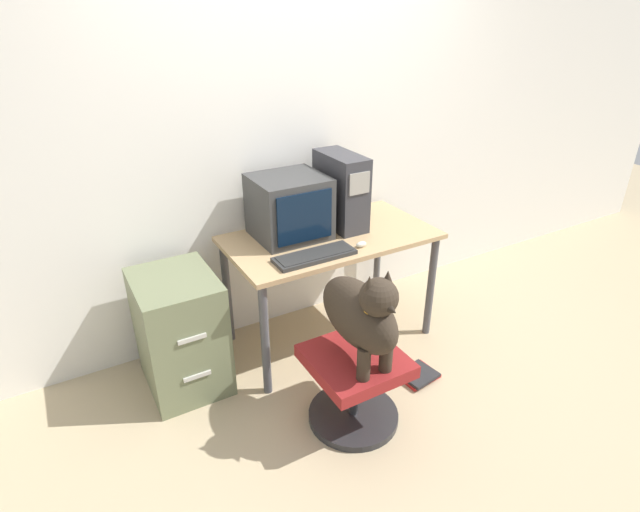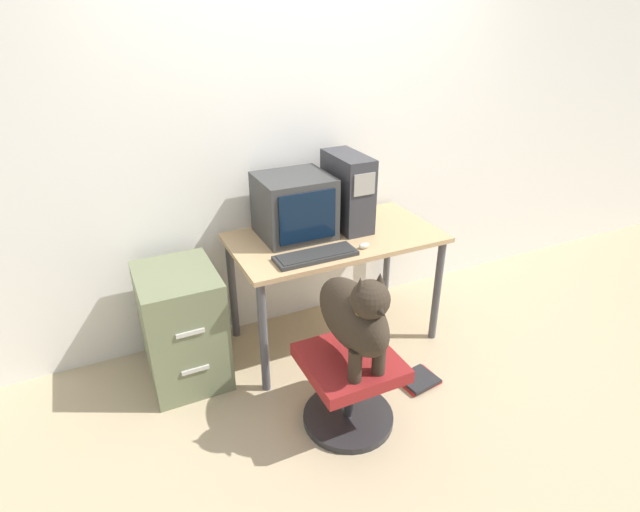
% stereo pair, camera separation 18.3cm
% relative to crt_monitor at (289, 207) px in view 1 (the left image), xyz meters
% --- Properties ---
extents(ground_plane, '(12.00, 12.00, 0.00)m').
position_rel_crt_monitor_xyz_m(ground_plane, '(0.22, -0.47, -0.95)').
color(ground_plane, tan).
extents(wall_back, '(8.00, 0.05, 2.60)m').
position_rel_crt_monitor_xyz_m(wall_back, '(0.22, 0.29, 0.35)').
color(wall_back, white).
rests_on(wall_back, ground_plane).
extents(desk, '(1.31, 0.70, 0.76)m').
position_rel_crt_monitor_xyz_m(desk, '(0.22, -0.12, -0.28)').
color(desk, tan).
rests_on(desk, ground_plane).
extents(crt_monitor, '(0.43, 0.41, 0.38)m').
position_rel_crt_monitor_xyz_m(crt_monitor, '(0.00, 0.00, 0.00)').
color(crt_monitor, '#383838').
rests_on(crt_monitor, desk).
extents(pc_tower, '(0.19, 0.41, 0.47)m').
position_rel_crt_monitor_xyz_m(pc_tower, '(0.36, -0.01, 0.05)').
color(pc_tower, '#333338').
rests_on(pc_tower, desk).
extents(keyboard, '(0.48, 0.16, 0.03)m').
position_rel_crt_monitor_xyz_m(keyboard, '(-0.02, -0.35, -0.18)').
color(keyboard, '#2D2D2D').
rests_on(keyboard, desk).
extents(computer_mouse, '(0.07, 0.04, 0.04)m').
position_rel_crt_monitor_xyz_m(computer_mouse, '(0.29, -0.36, -0.17)').
color(computer_mouse, beige).
rests_on(computer_mouse, desk).
extents(office_chair, '(0.49, 0.49, 0.43)m').
position_rel_crt_monitor_xyz_m(office_chair, '(-0.06, -0.86, -0.70)').
color(office_chair, '#262628').
rests_on(office_chair, ground_plane).
extents(dog, '(0.24, 0.56, 0.56)m').
position_rel_crt_monitor_xyz_m(dog, '(-0.06, -0.89, -0.24)').
color(dog, '#33281E').
rests_on(dog, office_chair).
extents(filing_cabinet, '(0.44, 0.55, 0.71)m').
position_rel_crt_monitor_xyz_m(filing_cabinet, '(-0.77, -0.09, -0.60)').
color(filing_cabinet, '#6B7251').
rests_on(filing_cabinet, ground_plane).
extents(book_stack_floor, '(0.25, 0.22, 0.04)m').
position_rel_crt_monitor_xyz_m(book_stack_floor, '(0.47, -0.77, -0.93)').
color(book_stack_floor, red).
rests_on(book_stack_floor, ground_plane).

